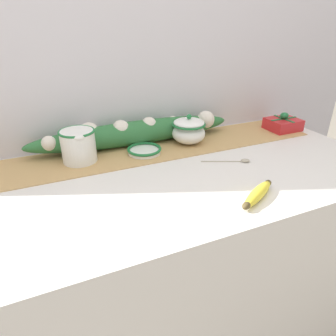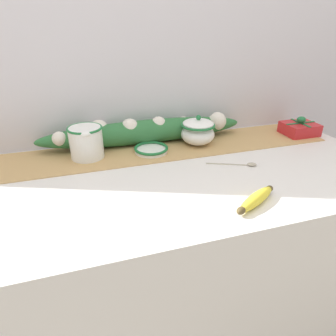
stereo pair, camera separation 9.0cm
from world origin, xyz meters
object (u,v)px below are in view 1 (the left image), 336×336
Objects in this scene: spoon at (241,161)px; small_dish at (144,150)px; banana at (258,194)px; cream_pitcher at (78,145)px; gift_box at (283,124)px; sugar_bowl at (189,130)px.

small_dish is at bearing 167.87° from spoon.
small_dish is 0.46m from banana.
small_dish is 0.78× the size of spoon.
cream_pitcher is 1.03× the size of gift_box.
cream_pitcher reaches higher than spoon.
small_dish is at bearing 113.23° from banana.
gift_box is (0.89, -0.03, -0.03)m from cream_pitcher.
spoon is at bearing -68.72° from sugar_bowl.
sugar_bowl reaches higher than spoon.
sugar_bowl is 0.96× the size of gift_box.
sugar_bowl is (0.43, -0.00, -0.01)m from cream_pitcher.
sugar_bowl is at bearing 176.81° from gift_box.
spoon is (0.29, -0.21, -0.01)m from small_dish.
banana is (0.18, -0.43, 0.00)m from small_dish.
banana is 0.64m from gift_box.
banana is at bearing -66.77° from small_dish.
small_dish is 0.66m from gift_box.
spoon is 0.43m from gift_box.
gift_box is at bearing -1.73° from cream_pitcher.
gift_box is (0.66, -0.00, 0.02)m from small_dish.
spoon is (0.10, 0.22, -0.01)m from banana.
small_dish is at bearing -6.05° from cream_pitcher.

